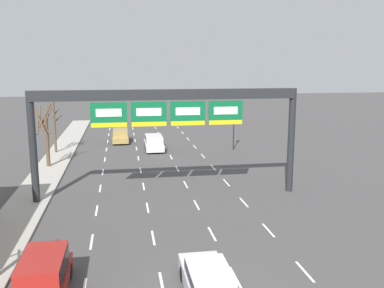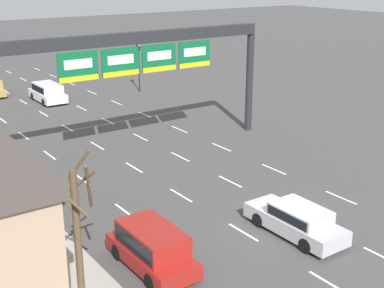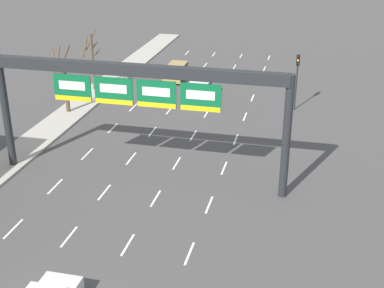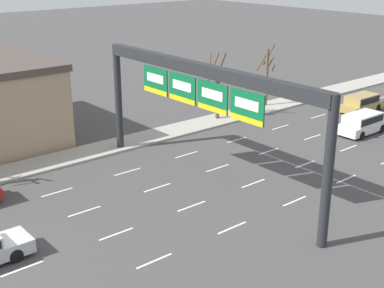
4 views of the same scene
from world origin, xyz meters
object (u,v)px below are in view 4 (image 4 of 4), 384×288
at_px(sign_gantry, 201,90).
at_px(suv_gold, 362,102).
at_px(tree_bare_second, 217,85).
at_px(tree_bare_third, 267,73).
at_px(suv_white, 362,122).

xyz_separation_m(sign_gantry, suv_gold, (-3.39, 22.06, -5.25)).
height_order(tree_bare_second, tree_bare_third, tree_bare_second).
distance_m(sign_gantry, suv_white, 17.54).
distance_m(sign_gantry, suv_gold, 22.93).
distance_m(sign_gantry, tree_bare_second, 14.72).
bearing_deg(suv_white, tree_bare_second, -147.91).
xyz_separation_m(sign_gantry, tree_bare_third, (-10.21, 16.78, -2.98)).
xyz_separation_m(suv_gold, tree_bare_third, (-6.81, -5.28, 2.27)).
bearing_deg(tree_bare_second, sign_gantry, -45.99).
xyz_separation_m(sign_gantry, suv_white, (0.21, 16.75, -5.22)).
height_order(suv_gold, tree_bare_third, tree_bare_third).
xyz_separation_m(suv_white, tree_bare_second, (-10.20, -6.40, 2.10)).
bearing_deg(suv_white, tree_bare_third, 179.81).
bearing_deg(sign_gantry, tree_bare_second, 134.01).
distance_m(suv_white, tree_bare_third, 10.65).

